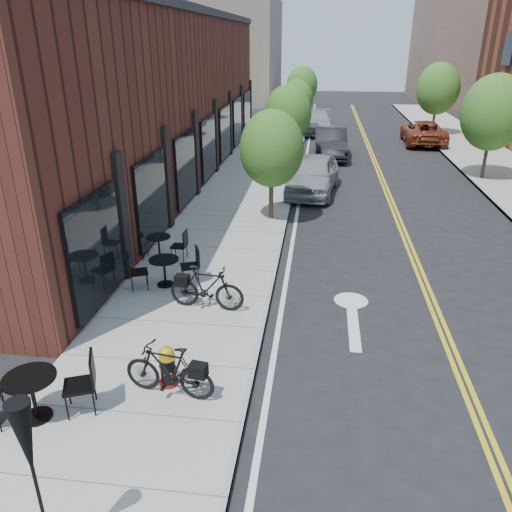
{
  "coord_description": "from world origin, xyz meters",
  "views": [
    {
      "loc": [
        1.03,
        -7.97,
        6.01
      ],
      "look_at": [
        -0.44,
        3.49,
        1.0
      ],
      "focal_mm": 35.0,
      "sensor_mm": 36.0,
      "label": 1
    }
  ],
  "objects_px": {
    "bistro_set_b": "(164,268)",
    "parked_car_a": "(313,175)",
    "patio_umbrella": "(28,452)",
    "parked_car_b": "(331,143)",
    "bicycle_left": "(169,371)",
    "parked_car_far": "(423,132)",
    "parked_car_c": "(318,122)",
    "bistro_set_a": "(32,391)",
    "fire_hydrant": "(168,366)",
    "bistro_set_c": "(159,244)",
    "bicycle_right": "(207,288)"
  },
  "relations": [
    {
      "from": "bistro_set_b",
      "to": "parked_car_a",
      "type": "distance_m",
      "value": 10.19
    },
    {
      "from": "parked_car_a",
      "to": "parked_car_far",
      "type": "relative_size",
      "value": 0.9
    },
    {
      "from": "bicycle_right",
      "to": "parked_car_b",
      "type": "relative_size",
      "value": 0.38
    },
    {
      "from": "bistro_set_b",
      "to": "parked_car_far",
      "type": "height_order",
      "value": "parked_car_far"
    },
    {
      "from": "bicycle_left",
      "to": "fire_hydrant",
      "type": "bearing_deg",
      "value": -149.05
    },
    {
      "from": "bicycle_right",
      "to": "parked_car_a",
      "type": "distance_m",
      "value": 10.84
    },
    {
      "from": "parked_car_far",
      "to": "bistro_set_c",
      "type": "bearing_deg",
      "value": 63.37
    },
    {
      "from": "bicycle_left",
      "to": "parked_car_far",
      "type": "distance_m",
      "value": 27.18
    },
    {
      "from": "bistro_set_a",
      "to": "bistro_set_c",
      "type": "distance_m",
      "value": 6.81
    },
    {
      "from": "bistro_set_b",
      "to": "bistro_set_c",
      "type": "bearing_deg",
      "value": 88.59
    },
    {
      "from": "bicycle_right",
      "to": "parked_car_far",
      "type": "distance_m",
      "value": 24.2
    },
    {
      "from": "patio_umbrella",
      "to": "parked_car_c",
      "type": "distance_m",
      "value": 32.41
    },
    {
      "from": "parked_car_c",
      "to": "parked_car_far",
      "type": "xyz_separation_m",
      "value": [
        6.6,
        -3.36,
        0.01
      ]
    },
    {
      "from": "bistro_set_c",
      "to": "parked_car_c",
      "type": "distance_m",
      "value": 23.53
    },
    {
      "from": "bicycle_left",
      "to": "patio_umbrella",
      "type": "height_order",
      "value": "patio_umbrella"
    },
    {
      "from": "bistro_set_b",
      "to": "parked_car_c",
      "type": "distance_m",
      "value": 25.07
    },
    {
      "from": "fire_hydrant",
      "to": "parked_car_c",
      "type": "relative_size",
      "value": 0.17
    },
    {
      "from": "bistro_set_b",
      "to": "patio_umbrella",
      "type": "distance_m",
      "value": 7.6
    },
    {
      "from": "patio_umbrella",
      "to": "parked_car_b",
      "type": "height_order",
      "value": "patio_umbrella"
    },
    {
      "from": "patio_umbrella",
      "to": "parked_car_far",
      "type": "height_order",
      "value": "patio_umbrella"
    },
    {
      "from": "parked_car_b",
      "to": "parked_car_far",
      "type": "distance_m",
      "value": 7.44
    },
    {
      "from": "bistro_set_c",
      "to": "parked_car_c",
      "type": "xyz_separation_m",
      "value": [
        4.28,
        23.13,
        0.15
      ]
    },
    {
      "from": "bicycle_right",
      "to": "parked_car_b",
      "type": "bearing_deg",
      "value": -4.16
    },
    {
      "from": "bistro_set_a",
      "to": "patio_umbrella",
      "type": "bearing_deg",
      "value": -79.28
    },
    {
      "from": "bistro_set_c",
      "to": "parked_car_b",
      "type": "relative_size",
      "value": 0.34
    },
    {
      "from": "fire_hydrant",
      "to": "bistro_set_b",
      "type": "distance_m",
      "value": 4.16
    },
    {
      "from": "patio_umbrella",
      "to": "parked_car_a",
      "type": "bearing_deg",
      "value": 80.64
    },
    {
      "from": "fire_hydrant",
      "to": "bistro_set_c",
      "type": "bearing_deg",
      "value": 116.56
    },
    {
      "from": "bistro_set_b",
      "to": "parked_car_far",
      "type": "distance_m",
      "value": 23.75
    },
    {
      "from": "parked_car_b",
      "to": "bicycle_left",
      "type": "bearing_deg",
      "value": -99.67
    },
    {
      "from": "parked_car_far",
      "to": "bicycle_left",
      "type": "bearing_deg",
      "value": 73.26
    },
    {
      "from": "fire_hydrant",
      "to": "bistro_set_c",
      "type": "height_order",
      "value": "bistro_set_c"
    },
    {
      "from": "bicycle_right",
      "to": "bistro_set_b",
      "type": "xyz_separation_m",
      "value": [
        -1.36,
        1.08,
        -0.06
      ]
    },
    {
      "from": "bistro_set_c",
      "to": "parked_car_a",
      "type": "relative_size",
      "value": 0.35
    },
    {
      "from": "bicycle_left",
      "to": "bistro_set_c",
      "type": "bearing_deg",
      "value": -151.98
    },
    {
      "from": "bicycle_left",
      "to": "bistro_set_c",
      "type": "relative_size",
      "value": 1.04
    },
    {
      "from": "fire_hydrant",
      "to": "patio_umbrella",
      "type": "bearing_deg",
      "value": -89.83
    },
    {
      "from": "parked_car_a",
      "to": "parked_car_far",
      "type": "xyz_separation_m",
      "value": [
        6.6,
        11.92,
        -0.07
      ]
    },
    {
      "from": "parked_car_b",
      "to": "parked_car_c",
      "type": "xyz_separation_m",
      "value": [
        -0.8,
        8.01,
        -0.08
      ]
    },
    {
      "from": "bistro_set_b",
      "to": "parked_car_a",
      "type": "height_order",
      "value": "parked_car_a"
    },
    {
      "from": "bistro_set_a",
      "to": "fire_hydrant",
      "type": "bearing_deg",
      "value": 8.52
    },
    {
      "from": "parked_car_a",
      "to": "parked_car_far",
      "type": "bearing_deg",
      "value": 68.38
    },
    {
      "from": "bistro_set_a",
      "to": "patio_umbrella",
      "type": "distance_m",
      "value": 3.0
    },
    {
      "from": "fire_hydrant",
      "to": "bistro_set_b",
      "type": "relative_size",
      "value": 0.46
    },
    {
      "from": "bistro_set_b",
      "to": "patio_umbrella",
      "type": "xyz_separation_m",
      "value": [
        0.8,
        -7.45,
        1.23
      ]
    },
    {
      "from": "bicycle_left",
      "to": "parked_car_a",
      "type": "xyz_separation_m",
      "value": [
        2.23,
        13.79,
        0.16
      ]
    },
    {
      "from": "bistro_set_b",
      "to": "parked_car_c",
      "type": "relative_size",
      "value": 0.36
    },
    {
      "from": "bistro_set_b",
      "to": "parked_car_c",
      "type": "xyz_separation_m",
      "value": [
        3.6,
        24.81,
        0.11
      ]
    },
    {
      "from": "bistro_set_c",
      "to": "parked_car_far",
      "type": "height_order",
      "value": "parked_car_far"
    },
    {
      "from": "bistro_set_c",
      "to": "bistro_set_b",
      "type": "bearing_deg",
      "value": -65.72
    }
  ]
}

